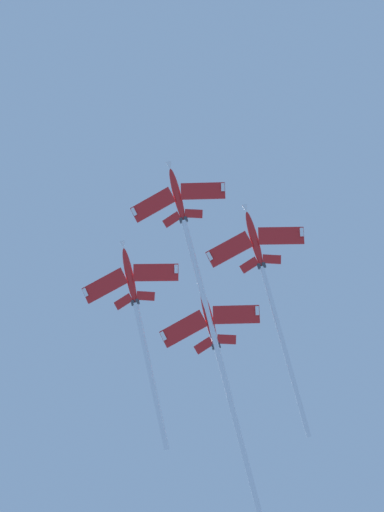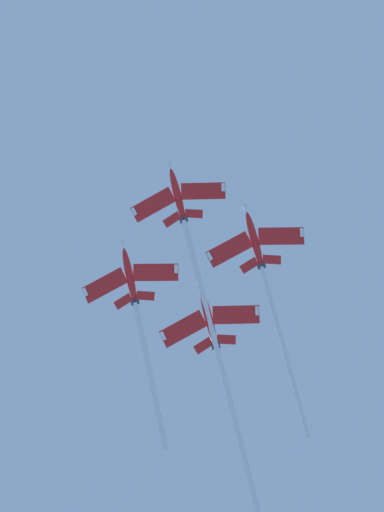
% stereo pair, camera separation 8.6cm
% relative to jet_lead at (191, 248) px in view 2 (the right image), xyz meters
% --- Properties ---
extents(jet_lead, '(20.06, 45.94, 23.79)m').
position_rel_jet_lead_xyz_m(jet_lead, '(0.00, 0.00, 0.00)').
color(jet_lead, red).
extents(jet_left_wing, '(20.04, 42.62, 22.08)m').
position_rel_jet_lead_xyz_m(jet_left_wing, '(-11.66, -10.16, -4.38)').
color(jet_left_wing, red).
extents(jet_right_wing, '(20.03, 38.25, 20.58)m').
position_rel_jet_lead_xyz_m(jet_right_wing, '(14.19, -8.38, -3.86)').
color(jet_right_wing, red).
extents(jet_slot, '(20.06, 43.35, 22.08)m').
position_rel_jet_lead_xyz_m(jet_slot, '(2.00, -22.24, -10.88)').
color(jet_slot, red).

